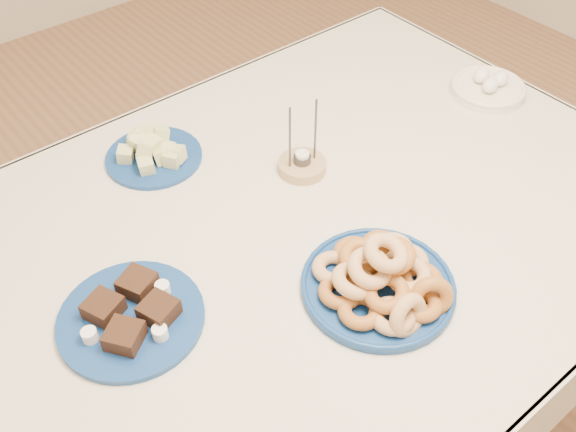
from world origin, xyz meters
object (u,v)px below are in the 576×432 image
at_px(melon_plate, 152,152).
at_px(brownie_plate, 131,315).
at_px(egg_bowl, 488,88).
at_px(dining_table, 273,273).
at_px(candle_holder, 302,164).
at_px(donut_platter, 382,281).

height_order(melon_plate, brownie_plate, melon_plate).
height_order(melon_plate, egg_bowl, melon_plate).
distance_m(dining_table, egg_bowl, 0.74).
height_order(candle_holder, egg_bowl, candle_holder).
bearing_deg(egg_bowl, brownie_plate, -177.17).
bearing_deg(donut_platter, brownie_plate, 149.14).
distance_m(dining_table, candle_holder, 0.25).
xyz_separation_m(melon_plate, brownie_plate, (-0.26, -0.36, -0.01)).
xyz_separation_m(dining_table, brownie_plate, (-0.31, -0.00, 0.12)).
distance_m(dining_table, donut_platter, 0.28).
xyz_separation_m(brownie_plate, candle_holder, (0.49, 0.12, 0.00)).
bearing_deg(candle_holder, brownie_plate, -166.14).
relative_size(donut_platter, egg_bowl, 1.36).
bearing_deg(brownie_plate, donut_platter, -30.86).
distance_m(dining_table, melon_plate, 0.38).
bearing_deg(egg_bowl, candle_holder, 172.83).
relative_size(brownie_plate, egg_bowl, 1.37).
bearing_deg(candle_holder, egg_bowl, -7.17).
bearing_deg(brownie_plate, egg_bowl, 2.83).
relative_size(candle_holder, egg_bowl, 0.76).
bearing_deg(brownie_plate, candle_holder, 13.86).
relative_size(dining_table, candle_holder, 9.70).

